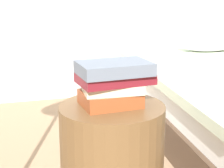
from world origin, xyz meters
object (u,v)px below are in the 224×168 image
(side_table, at_px, (112,168))
(book_cream, at_px, (113,88))
(book_rust, at_px, (110,98))
(book_slate, at_px, (114,68))
(book_maroon, at_px, (115,78))

(side_table, distance_m, book_cream, 0.35)
(book_rust, xyz_separation_m, book_slate, (0.01, -0.02, 0.13))
(side_table, bearing_deg, book_slate, -57.33)
(side_table, height_order, book_rust, book_rust)
(book_maroon, height_order, book_slate, book_slate)
(side_table, bearing_deg, book_maroon, -5.45)
(book_rust, bearing_deg, book_slate, -59.01)
(book_maroon, bearing_deg, book_cream, -170.30)
(side_table, xyz_separation_m, book_slate, (0.01, -0.01, 0.44))
(book_cream, relative_size, book_slate, 0.82)
(book_cream, bearing_deg, side_table, 136.57)
(book_maroon, bearing_deg, side_table, 168.30)
(book_rust, height_order, book_cream, book_cream)
(book_slate, bearing_deg, book_maroon, 51.81)
(book_cream, xyz_separation_m, book_slate, (0.00, -0.01, 0.08))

